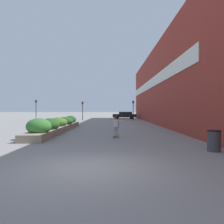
{
  "coord_description": "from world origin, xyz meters",
  "views": [
    {
      "loc": [
        0.76,
        -6.92,
        1.85
      ],
      "look_at": [
        0.79,
        15.24,
        1.59
      ],
      "focal_mm": 35.0,
      "sensor_mm": 36.0,
      "label": 1
    }
  ],
  "objects_px": {
    "skateboard": "(116,137)",
    "traffic_light_left": "(82,107)",
    "skateboarder": "(116,124)",
    "traffic_light_far_left": "(36,106)",
    "trash_bin": "(214,141)",
    "traffic_light_right": "(133,107)",
    "car_center_left": "(124,115)",
    "car_leftmost": "(169,115)"
  },
  "relations": [
    {
      "from": "skateboard",
      "to": "skateboarder",
      "type": "xyz_separation_m",
      "value": [
        0.0,
        -0.0,
        0.84
      ]
    },
    {
      "from": "traffic_light_left",
      "to": "traffic_light_right",
      "type": "distance_m",
      "value": 8.62
    },
    {
      "from": "skateboard",
      "to": "traffic_light_left",
      "type": "distance_m",
      "value": 23.41
    },
    {
      "from": "skateboard",
      "to": "traffic_light_right",
      "type": "xyz_separation_m",
      "value": [
        3.36,
        22.91,
        2.23
      ]
    },
    {
      "from": "skateboard",
      "to": "skateboarder",
      "type": "bearing_deg",
      "value": -51.62
    },
    {
      "from": "car_leftmost",
      "to": "traffic_light_far_left",
      "type": "relative_size",
      "value": 1.17
    },
    {
      "from": "skateboard",
      "to": "traffic_light_left",
      "type": "height_order",
      "value": "traffic_light_left"
    },
    {
      "from": "car_leftmost",
      "to": "traffic_light_right",
      "type": "bearing_deg",
      "value": 129.79
    },
    {
      "from": "car_center_left",
      "to": "traffic_light_left",
      "type": "xyz_separation_m",
      "value": [
        -7.47,
        -5.66,
        1.45
      ]
    },
    {
      "from": "skateboarder",
      "to": "traffic_light_far_left",
      "type": "relative_size",
      "value": 0.39
    },
    {
      "from": "car_leftmost",
      "to": "traffic_light_left",
      "type": "xyz_separation_m",
      "value": [
        -16.46,
        -6.74,
        1.38
      ]
    },
    {
      "from": "skateboard",
      "to": "car_leftmost",
      "type": "xyz_separation_m",
      "value": [
        11.21,
        29.45,
        0.75
      ]
    },
    {
      "from": "skateboard",
      "to": "trash_bin",
      "type": "distance_m",
      "value": 6.32
    },
    {
      "from": "traffic_light_left",
      "to": "trash_bin",
      "type": "bearing_deg",
      "value": -70.85
    },
    {
      "from": "traffic_light_left",
      "to": "traffic_light_far_left",
      "type": "distance_m",
      "value": 7.95
    },
    {
      "from": "trash_bin",
      "to": "traffic_light_left",
      "type": "height_order",
      "value": "traffic_light_left"
    },
    {
      "from": "car_center_left",
      "to": "traffic_light_right",
      "type": "height_order",
      "value": "traffic_light_right"
    },
    {
      "from": "traffic_light_left",
      "to": "traffic_light_right",
      "type": "relative_size",
      "value": 0.95
    },
    {
      "from": "car_leftmost",
      "to": "traffic_light_right",
      "type": "distance_m",
      "value": 10.32
    },
    {
      "from": "traffic_light_left",
      "to": "traffic_light_far_left",
      "type": "xyz_separation_m",
      "value": [
        -7.94,
        0.1,
        0.17
      ]
    },
    {
      "from": "traffic_light_right",
      "to": "traffic_light_far_left",
      "type": "xyz_separation_m",
      "value": [
        -16.56,
        -0.1,
        0.07
      ]
    },
    {
      "from": "skateboarder",
      "to": "car_center_left",
      "type": "distance_m",
      "value": 28.46
    },
    {
      "from": "skateboard",
      "to": "car_center_left",
      "type": "height_order",
      "value": "car_center_left"
    },
    {
      "from": "skateboarder",
      "to": "car_leftmost",
      "type": "distance_m",
      "value": 31.51
    },
    {
      "from": "traffic_light_far_left",
      "to": "car_center_left",
      "type": "bearing_deg",
      "value": 19.85
    },
    {
      "from": "traffic_light_far_left",
      "to": "trash_bin",
      "type": "bearing_deg",
      "value": -57.58
    },
    {
      "from": "skateboard",
      "to": "skateboarder",
      "type": "height_order",
      "value": "skateboarder"
    },
    {
      "from": "trash_bin",
      "to": "skateboard",
      "type": "bearing_deg",
      "value": 132.35
    },
    {
      "from": "car_leftmost",
      "to": "traffic_light_left",
      "type": "relative_size",
      "value": 1.27
    },
    {
      "from": "car_leftmost",
      "to": "car_center_left",
      "type": "bearing_deg",
      "value": 96.8
    },
    {
      "from": "traffic_light_right",
      "to": "skateboard",
      "type": "bearing_deg",
      "value": -98.35
    },
    {
      "from": "traffic_light_right",
      "to": "traffic_light_left",
      "type": "bearing_deg",
      "value": -178.64
    },
    {
      "from": "skateboarder",
      "to": "traffic_light_right",
      "type": "height_order",
      "value": "traffic_light_right"
    },
    {
      "from": "skateboard",
      "to": "traffic_light_right",
      "type": "height_order",
      "value": "traffic_light_right"
    },
    {
      "from": "skateboarder",
      "to": "traffic_light_right",
      "type": "relative_size",
      "value": 0.4
    },
    {
      "from": "skateboarder",
      "to": "car_center_left",
      "type": "xyz_separation_m",
      "value": [
        2.21,
        28.37,
        -0.15
      ]
    },
    {
      "from": "trash_bin",
      "to": "car_center_left",
      "type": "relative_size",
      "value": 0.2
    },
    {
      "from": "traffic_light_left",
      "to": "traffic_light_right",
      "type": "xyz_separation_m",
      "value": [
        8.62,
        0.2,
        0.09
      ]
    },
    {
      "from": "trash_bin",
      "to": "car_leftmost",
      "type": "xyz_separation_m",
      "value": [
        6.96,
        34.11,
        0.35
      ]
    },
    {
      "from": "skateboarder",
      "to": "traffic_light_left",
      "type": "distance_m",
      "value": 23.35
    },
    {
      "from": "skateboarder",
      "to": "traffic_light_left",
      "type": "height_order",
      "value": "traffic_light_left"
    },
    {
      "from": "skateboard",
      "to": "car_leftmost",
      "type": "distance_m",
      "value": 31.52
    }
  ]
}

